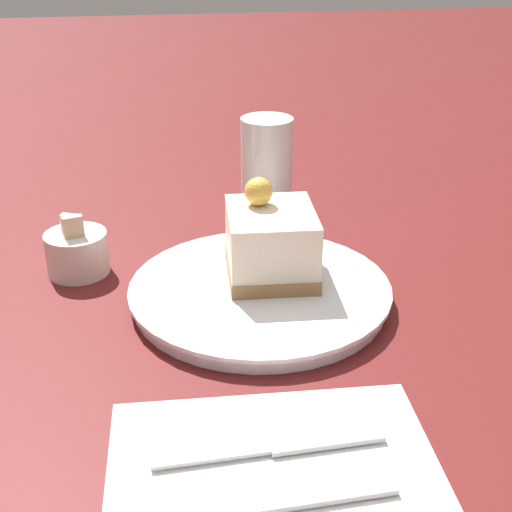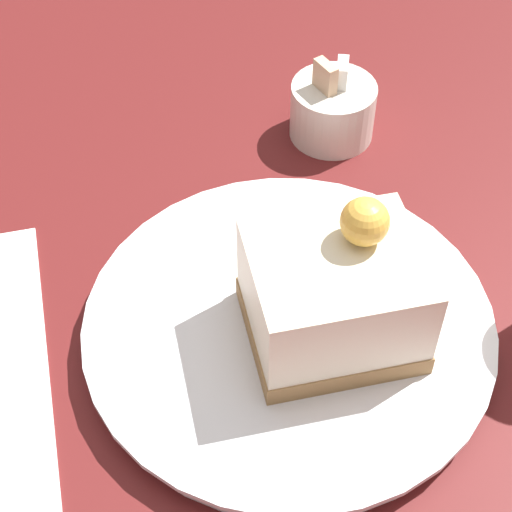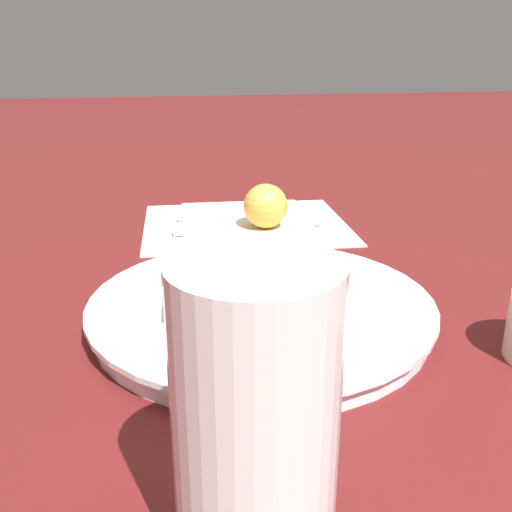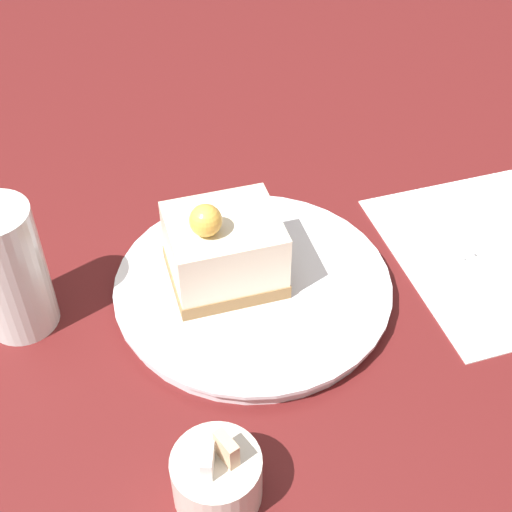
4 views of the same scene
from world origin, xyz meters
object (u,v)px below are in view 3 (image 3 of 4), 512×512
at_px(plate, 261,307).
at_px(fork, 255,214).
at_px(cake_slice, 247,266).
at_px(knife, 235,228).
at_px(drinking_glass, 255,422).

distance_m(plate, fork, 0.26).
relative_size(plate, cake_slice, 2.45).
bearing_deg(fork, knife, -33.68).
bearing_deg(cake_slice, fork, 171.84).
height_order(plate, knife, plate).
xyz_separation_m(fork, drinking_glass, (0.46, -0.08, 0.06)).
relative_size(knife, drinking_glass, 1.34).
bearing_deg(plate, knife, 176.77).
height_order(fork, knife, same).
height_order(cake_slice, drinking_glass, drinking_glass).
bearing_deg(knife, fork, 146.32).
height_order(plate, drinking_glass, drinking_glass).
bearing_deg(fork, plate, -11.77).
height_order(cake_slice, fork, cake_slice).
height_order(fork, drinking_glass, drinking_glass).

